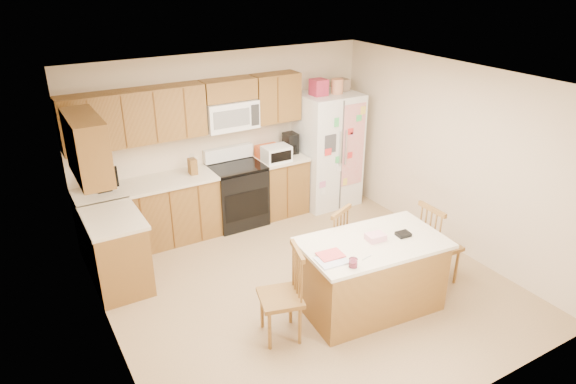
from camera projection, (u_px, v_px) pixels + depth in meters
ground at (306, 285)px, 6.30m from camera, size 4.50×4.50×0.00m
room_shell at (308, 176)px, 5.71m from camera, size 4.60×4.60×2.52m
cabinetry at (174, 183)px, 6.88m from camera, size 3.36×1.56×2.15m
stove at (237, 193)px, 7.63m from camera, size 0.76×0.65×1.13m
refrigerator at (328, 149)px, 8.12m from camera, size 0.90×0.79×2.04m
island at (371, 274)px, 5.73m from camera, size 1.64×1.06×0.95m
windsor_chair_left at (283, 296)px, 5.26m from camera, size 0.52×0.54×1.03m
windsor_chair_back at (329, 246)px, 6.23m from camera, size 0.56×0.55×1.00m
windsor_chair_right at (437, 245)px, 6.20m from camera, size 0.44×0.46×1.04m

